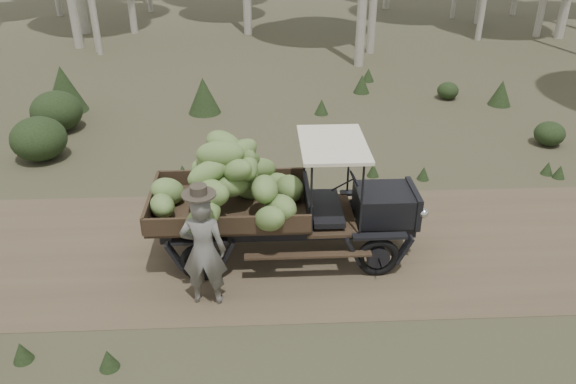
% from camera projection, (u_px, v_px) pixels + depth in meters
% --- Properties ---
extents(ground, '(120.00, 120.00, 0.00)m').
position_uv_depth(ground, '(373.00, 245.00, 9.96)').
color(ground, '#473D2B').
rests_on(ground, ground).
extents(dirt_track, '(70.00, 4.00, 0.01)m').
position_uv_depth(dirt_track, '(373.00, 245.00, 9.96)').
color(dirt_track, brown).
rests_on(dirt_track, ground).
extents(banana_truck, '(4.61, 2.30, 2.32)m').
position_uv_depth(banana_truck, '(257.00, 188.00, 9.11)').
color(banana_truck, black).
rests_on(banana_truck, ground).
extents(farmer, '(0.70, 0.53, 1.99)m').
position_uv_depth(farmer, '(204.00, 249.00, 8.17)').
color(farmer, '#5E5C56').
rests_on(farmer, ground).
extents(undergrowth, '(23.23, 20.31, 1.38)m').
position_uv_depth(undergrowth, '(340.00, 242.00, 9.10)').
color(undergrowth, '#233319').
rests_on(undergrowth, ground).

